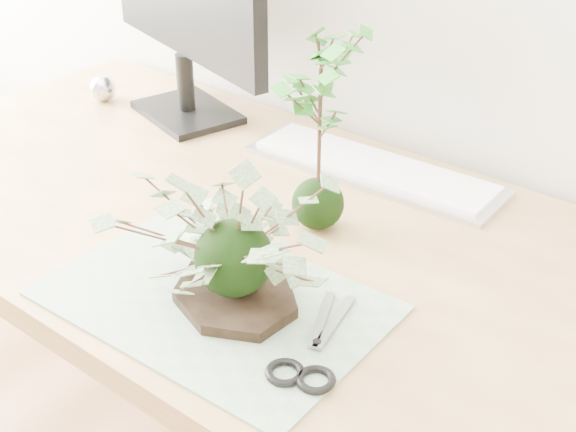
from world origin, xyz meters
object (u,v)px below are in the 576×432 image
object	(u,v)px
ivy_kokedama	(233,226)
keyboard	(374,168)
desk	(296,288)
maple_kokedama	(321,82)

from	to	relation	value
ivy_kokedama	keyboard	bearing A→B (deg)	98.95
desk	maple_kokedama	size ratio (longest dim) A/B	5.00
desk	maple_kokedama	xyz separation A→B (m)	(0.00, 0.05, 0.31)
maple_kokedama	keyboard	size ratio (longest dim) A/B	0.71
desk	ivy_kokedama	distance (m)	0.27
ivy_kokedama	maple_kokedama	size ratio (longest dim) A/B	1.04
desk	ivy_kokedama	world-z (taller)	ivy_kokedama
maple_kokedama	keyboard	distance (m)	0.29
ivy_kokedama	keyboard	xyz separation A→B (m)	(-0.06, 0.41, -0.11)
desk	maple_kokedama	world-z (taller)	maple_kokedama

